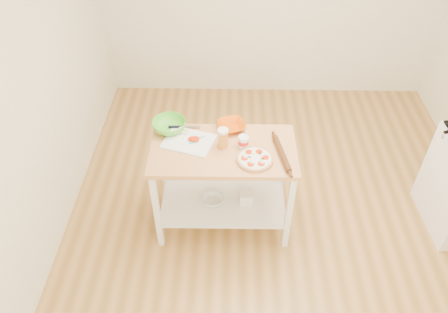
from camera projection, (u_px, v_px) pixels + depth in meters
name	position (u px, v px, depth m)	size (l,w,h in m)	color
room_shell	(293.00, 104.00, 3.25)	(4.04, 4.54, 2.74)	#B58343
prep_island	(223.00, 171.00, 3.72)	(1.20, 0.66, 0.90)	tan
pizza	(255.00, 159.00, 3.44)	(0.29, 0.29, 0.05)	tan
cutting_board	(189.00, 141.00, 3.62)	(0.47, 0.41, 0.04)	white
spatula	(196.00, 140.00, 3.62)	(0.13, 0.11, 0.01)	#41BAA4
knife	(180.00, 127.00, 3.74)	(0.27, 0.03, 0.01)	silver
orange_bowl	(232.00, 126.00, 3.73)	(0.23, 0.23, 0.06)	#DB5202
green_bowl	(169.00, 126.00, 3.71)	(0.29, 0.29, 0.09)	#57C330
beer_pint	(223.00, 138.00, 3.52)	(0.09, 0.09, 0.18)	orange
yogurt_tub	(243.00, 142.00, 3.54)	(0.09, 0.09, 0.18)	white
rolling_pin	(282.00, 154.00, 3.48)	(0.05, 0.05, 0.41)	#542D13
shelf_glass_bowl	(213.00, 200.00, 3.96)	(0.20, 0.20, 0.06)	silver
shelf_bin	(246.00, 197.00, 3.95)	(0.11, 0.11, 0.11)	white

